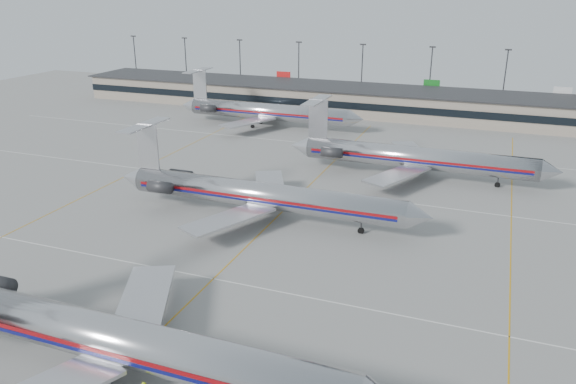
% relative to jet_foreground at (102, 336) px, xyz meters
% --- Properties ---
extents(ground, '(260.00, 260.00, 0.00)m').
position_rel_jet_foreground_xyz_m(ground, '(0.74, 7.06, -3.59)').
color(ground, gray).
rests_on(ground, ground).
extents(apron_markings, '(160.00, 0.15, 0.02)m').
position_rel_jet_foreground_xyz_m(apron_markings, '(0.74, 17.06, -3.58)').
color(apron_markings, silver).
rests_on(apron_markings, ground).
extents(terminal, '(162.00, 17.00, 6.25)m').
position_rel_jet_foreground_xyz_m(terminal, '(0.74, 105.03, -0.43)').
color(terminal, gray).
rests_on(terminal, ground).
extents(light_mast_row, '(163.60, 0.40, 15.28)m').
position_rel_jet_foreground_xyz_m(light_mast_row, '(0.74, 119.06, 4.99)').
color(light_mast_row, '#38383D').
rests_on(light_mast_row, ground).
extents(jet_foreground, '(47.29, 27.85, 12.38)m').
position_rel_jet_foreground_xyz_m(jet_foreground, '(0.00, 0.00, 0.00)').
color(jet_foreground, '#BBBABF').
rests_on(jet_foreground, ground).
extents(jet_second_row, '(44.87, 26.42, 11.75)m').
position_rel_jet_foreground_xyz_m(jet_second_row, '(-1.60, 34.31, -0.18)').
color(jet_second_row, '#BBBABF').
rests_on(jet_second_row, ground).
extents(jet_third_row, '(43.66, 26.86, 11.94)m').
position_rel_jet_foreground_xyz_m(jet_third_row, '(14.96, 59.02, -0.13)').
color(jet_third_row, '#BBBABF').
rests_on(jet_third_row, ground).
extents(jet_back_row, '(43.54, 26.78, 11.91)m').
position_rel_jet_foreground_xyz_m(jet_back_row, '(-21.33, 83.12, -0.14)').
color(jet_back_row, '#BBBABF').
rests_on(jet_back_row, ground).
extents(belt_loader, '(4.29, 1.95, 2.20)m').
position_rel_jet_foreground_xyz_m(belt_loader, '(-0.16, -1.81, -3.00)').
color(belt_loader, '#A3A3A3').
rests_on(belt_loader, ground).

